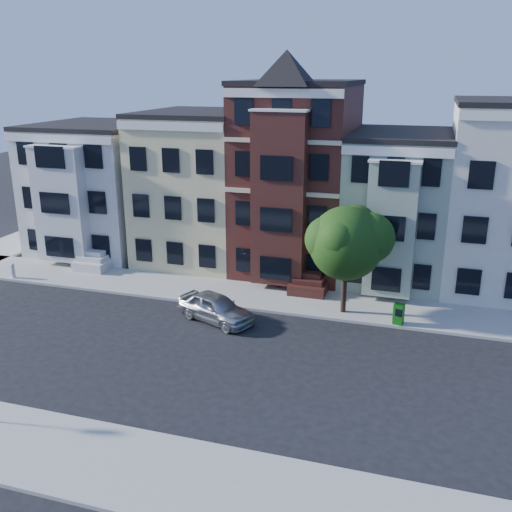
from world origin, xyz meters
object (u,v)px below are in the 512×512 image
(newspaper_box, at_px, (399,314))
(fire_hydrant, at_px, (13,272))
(parked_car, at_px, (216,308))
(street_tree, at_px, (346,248))

(newspaper_box, xyz_separation_m, fire_hydrant, (-24.14, 0.00, -0.18))
(parked_car, bearing_deg, street_tree, -43.25)
(street_tree, distance_m, newspaper_box, 4.40)
(parked_car, bearing_deg, newspaper_box, -54.95)
(parked_car, height_order, fire_hydrant, parked_car)
(fire_hydrant, bearing_deg, street_tree, 2.11)
(parked_car, distance_m, newspaper_box, 9.66)
(street_tree, relative_size, newspaper_box, 6.55)
(street_tree, bearing_deg, parked_car, -155.54)
(newspaper_box, bearing_deg, street_tree, 179.12)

